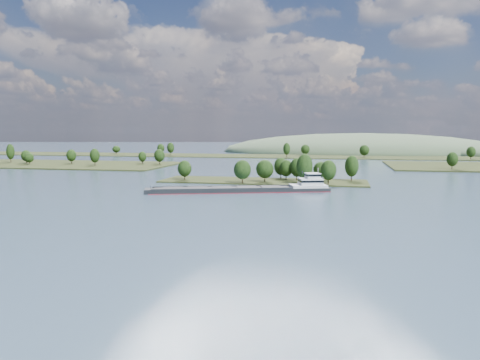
# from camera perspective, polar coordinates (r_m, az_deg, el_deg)

# --- Properties ---
(ground) EXTENTS (1800.00, 1800.00, 0.00)m
(ground) POSITION_cam_1_polar(r_m,az_deg,el_deg) (171.21, -0.34, -2.35)
(ground) COLOR #384D62
(ground) RESTS_ON ground
(tree_island) EXTENTS (100.00, 32.56, 15.22)m
(tree_island) POSITION_cam_1_polar(r_m,az_deg,el_deg) (226.98, 4.43, 0.74)
(tree_island) COLOR black
(tree_island) RESTS_ON ground
(back_shoreline) EXTENTS (900.00, 60.00, 15.41)m
(back_shoreline) POSITION_cam_1_polar(r_m,az_deg,el_deg) (446.79, 8.57, 2.89)
(back_shoreline) COLOR black
(back_shoreline) RESTS_ON ground
(hill_west) EXTENTS (320.00, 160.00, 44.00)m
(hill_west) POSITION_cam_1_polar(r_m,az_deg,el_deg) (546.52, 14.51, 3.26)
(hill_west) COLOR #42573C
(hill_west) RESTS_ON ground
(cargo_barge) EXTENTS (74.37, 32.09, 10.20)m
(cargo_barge) POSITION_cam_1_polar(r_m,az_deg,el_deg) (192.11, 1.39, -1.04)
(cargo_barge) COLOR black
(cargo_barge) RESTS_ON ground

